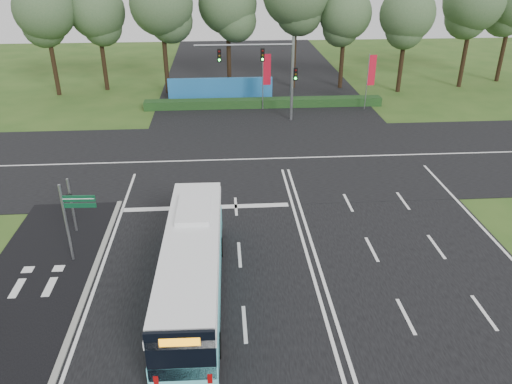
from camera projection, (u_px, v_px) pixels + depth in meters
The scene contains 14 objects.
ground at pixel (306, 253), 24.63m from camera, with size 120.00×120.00×0.00m, color #2C4E1A.
road_main at pixel (306, 252), 24.62m from camera, with size 20.00×120.00×0.04m, color black.
road_cross at pixel (279, 159), 35.33m from camera, with size 120.00×14.00×0.05m, color black.
bike_path at pixel (26, 303), 21.14m from camera, with size 5.00×18.00×0.06m, color black.
kerb_strip at pixel (83, 300), 21.28m from camera, with size 0.25×18.00×0.12m, color gray.
city_bus at pixel (193, 266), 20.83m from camera, with size 2.54×11.06×3.16m.
pedestrian_signal at pixel (71, 204), 25.66m from camera, with size 0.27×0.40×3.08m.
street_sign at pixel (72, 214), 22.93m from camera, with size 1.57×0.16×4.04m.
banner_flag_mid at pixel (266, 73), 44.42m from camera, with size 0.75×0.13×5.11m.
banner_flag_right at pixel (371, 74), 44.42m from camera, with size 0.74×0.15×5.04m.
traffic_light_gantry at pixel (271, 66), 40.85m from camera, with size 8.41×0.28×7.00m.
hedge at pixel (264, 103), 46.31m from camera, with size 22.00×1.20×0.80m, color #123215.
blue_hoarding at pixel (220, 89), 47.98m from camera, with size 10.00×0.30×2.20m, color #2069AE.
eucalyptus_row at pixel (290, 5), 48.75m from camera, with size 52.59×9.05×12.63m.
Camera 1 is at (-3.94, -20.46, 13.69)m, focal length 35.00 mm.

